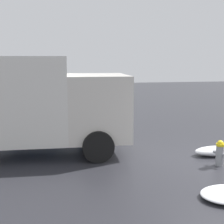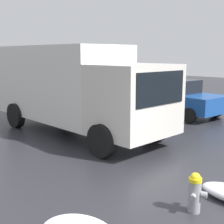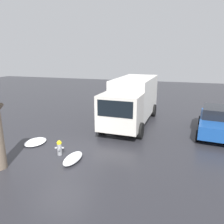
{
  "view_description": "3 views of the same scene",
  "coord_description": "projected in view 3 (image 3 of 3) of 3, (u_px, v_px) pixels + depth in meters",
  "views": [
    {
      "loc": [
        4.39,
        7.5,
        2.88
      ],
      "look_at": [
        2.69,
        -1.63,
        1.3
      ],
      "focal_mm": 50.0,
      "sensor_mm": 36.0,
      "label": 1
    },
    {
      "loc": [
        -2.45,
        4.56,
        2.69
      ],
      "look_at": [
        3.17,
        -1.23,
        1.18
      ],
      "focal_mm": 50.0,
      "sensor_mm": 36.0,
      "label": 2
    },
    {
      "loc": [
        -8.11,
        -5.06,
        4.51
      ],
      "look_at": [
        3.39,
        -1.47,
        1.31
      ],
      "focal_mm": 35.0,
      "sensor_mm": 36.0,
      "label": 3
    }
  ],
  "objects": [
    {
      "name": "snow_pile_curbside",
      "position": [
        73.0,
        158.0,
        9.45
      ],
      "size": [
        1.38,
        0.61,
        0.27
      ],
      "color": "white",
      "rests_on": "ground_plane"
    },
    {
      "name": "parked_car",
      "position": [
        217.0,
        121.0,
        12.55
      ],
      "size": [
        4.54,
        2.44,
        1.57
      ],
      "rotation": [
        0.0,
        0.0,
        1.46
      ],
      "color": "#194793",
      "rests_on": "ground_plane"
    },
    {
      "name": "snow_pile_by_hydrant",
      "position": [
        35.0,
        142.0,
        11.38
      ],
      "size": [
        1.29,
        0.99,
        0.16
      ],
      "color": "white",
      "rests_on": "ground_plane"
    },
    {
      "name": "fire_hydrant",
      "position": [
        59.0,
        148.0,
        10.0
      ],
      "size": [
        0.33,
        0.42,
        0.71
      ],
      "rotation": [
        0.0,
        0.0,
        3.49
      ],
      "color": "gray",
      "rests_on": "ground_plane"
    },
    {
      "name": "ground_plane",
      "position": [
        60.0,
        155.0,
        10.09
      ],
      "size": [
        60.0,
        60.0,
        0.0
      ],
      "primitive_type": "plane",
      "color": "#28282D"
    },
    {
      "name": "delivery_truck",
      "position": [
        132.0,
        99.0,
        14.46
      ],
      "size": [
        7.14,
        2.74,
        2.96
      ],
      "rotation": [
        0.0,
        0.0,
        1.54
      ],
      "color": "beige",
      "rests_on": "ground_plane"
    }
  ]
}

